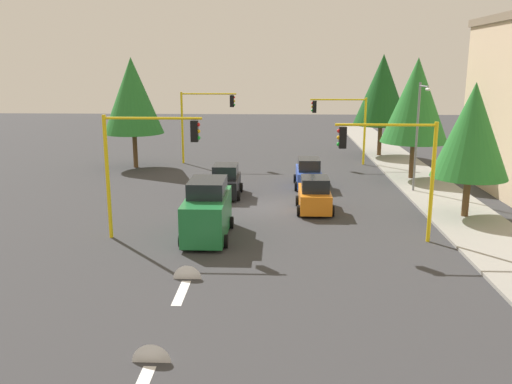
# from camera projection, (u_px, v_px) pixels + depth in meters

# --- Properties ---
(ground_plane) EXTENTS (120.00, 120.00, 0.00)m
(ground_plane) POSITION_uv_depth(u_px,v_px,m) (270.00, 207.00, 31.40)
(ground_plane) COLOR #353538
(sidewalk_kerb) EXTENTS (80.00, 4.00, 0.15)m
(sidewalk_kerb) POSITION_uv_depth(u_px,v_px,m) (429.00, 188.00, 35.82)
(sidewalk_kerb) COLOR gray
(sidewalk_kerb) RESTS_ON ground
(lane_arrow_near) EXTENTS (2.40, 1.10, 1.10)m
(lane_arrow_near) POSITION_uv_depth(u_px,v_px,m) (185.00, 284.00, 20.33)
(lane_arrow_near) COLOR silver
(lane_arrow_near) RESTS_ON ground
(lane_arrow_mid) EXTENTS (2.40, 1.10, 1.10)m
(lane_arrow_mid) POSITION_uv_depth(u_px,v_px,m) (147.00, 373.00, 14.50)
(lane_arrow_mid) COLOR silver
(lane_arrow_mid) RESTS_ON ground
(traffic_signal_near_left) EXTENTS (0.36, 4.59, 5.59)m
(traffic_signal_near_left) POSITION_uv_depth(u_px,v_px,m) (394.00, 158.00, 24.43)
(traffic_signal_near_left) COLOR yellow
(traffic_signal_near_left) RESTS_ON ground
(traffic_signal_far_right) EXTENTS (0.36, 4.59, 5.90)m
(traffic_signal_far_right) POSITION_uv_depth(u_px,v_px,m) (203.00, 113.00, 44.29)
(traffic_signal_far_right) COLOR yellow
(traffic_signal_far_right) RESTS_ON ground
(traffic_signal_near_right) EXTENTS (0.36, 4.59, 5.85)m
(traffic_signal_near_right) POSITION_uv_depth(u_px,v_px,m) (144.00, 152.00, 24.85)
(traffic_signal_near_right) COLOR yellow
(traffic_signal_near_right) RESTS_ON ground
(traffic_signal_far_left) EXTENTS (0.36, 4.59, 5.46)m
(traffic_signal_far_left) POSITION_uv_depth(u_px,v_px,m) (343.00, 117.00, 43.89)
(traffic_signal_far_left) COLOR yellow
(traffic_signal_far_left) RESTS_ON ground
(street_lamp_curbside) EXTENTS (2.15, 0.28, 7.00)m
(street_lamp_curbside) POSITION_uv_depth(u_px,v_px,m) (419.00, 126.00, 33.54)
(street_lamp_curbside) COLOR slate
(street_lamp_curbside) RESTS_ON ground
(tree_roadside_near) EXTENTS (3.95, 3.95, 7.21)m
(tree_roadside_near) POSITION_uv_depth(u_px,v_px,m) (472.00, 131.00, 27.94)
(tree_roadside_near) COLOR brown
(tree_roadside_near) RESTS_ON ground
(tree_roadside_mid) EXTENTS (4.67, 4.67, 8.56)m
(tree_roadside_mid) POSITION_uv_depth(u_px,v_px,m) (416.00, 101.00, 37.48)
(tree_roadside_mid) COLOR brown
(tree_roadside_mid) RESTS_ON ground
(tree_roadside_far) EXTENTS (4.89, 4.89, 8.97)m
(tree_roadside_far) POSITION_uv_depth(u_px,v_px,m) (382.00, 90.00, 47.16)
(tree_roadside_far) COLOR brown
(tree_roadside_far) RESTS_ON ground
(tree_opposite_side) EXTENTS (4.72, 4.72, 8.65)m
(tree_opposite_side) POSITION_uv_depth(u_px,v_px,m) (132.00, 96.00, 42.21)
(tree_opposite_side) COLOR brown
(tree_opposite_side) RESTS_ON ground
(delivery_van_green) EXTENTS (4.80, 2.22, 2.77)m
(delivery_van_green) POSITION_uv_depth(u_px,v_px,m) (207.00, 211.00, 25.66)
(delivery_van_green) COLOR #1E7238
(delivery_van_green) RESTS_ON ground
(car_blue) EXTENTS (3.96, 1.92, 1.98)m
(car_blue) POSITION_uv_depth(u_px,v_px,m) (309.00, 174.00, 36.34)
(car_blue) COLOR blue
(car_blue) RESTS_ON ground
(car_orange) EXTENTS (3.60, 2.02, 1.98)m
(car_orange) POSITION_uv_depth(u_px,v_px,m) (314.00, 196.00, 30.33)
(car_orange) COLOR orange
(car_orange) RESTS_ON ground
(car_black) EXTENTS (3.73, 2.01, 1.98)m
(car_black) POSITION_uv_depth(u_px,v_px,m) (225.00, 182.00, 33.83)
(car_black) COLOR black
(car_black) RESTS_ON ground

